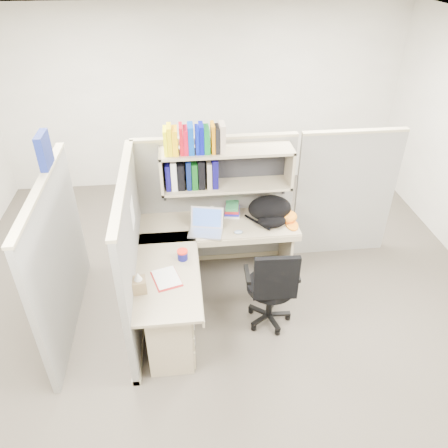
{
  "coord_description": "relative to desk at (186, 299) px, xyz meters",
  "views": [
    {
      "loc": [
        -0.38,
        -3.44,
        3.42
      ],
      "look_at": [
        0.02,
        0.25,
        0.94
      ],
      "focal_mm": 35.0,
      "sensor_mm": 36.0,
      "label": 1
    }
  ],
  "objects": [
    {
      "name": "tissue_box",
      "position": [
        -0.41,
        -0.15,
        0.39
      ],
      "size": [
        0.15,
        0.15,
        0.21
      ],
      "primitive_type": null,
      "rotation": [
        0.0,
        0.0,
        0.12
      ],
      "color": "#917852",
      "rests_on": "desk"
    },
    {
      "name": "desk",
      "position": [
        0.0,
        0.0,
        0.0
      ],
      "size": [
        1.74,
        1.75,
        0.73
      ],
      "color": "#9A906D",
      "rests_on": "ground"
    },
    {
      "name": "cubicle",
      "position": [
        0.04,
        0.74,
        0.47
      ],
      "size": [
        3.79,
        1.84,
        1.95
      ],
      "color": "slate",
      "rests_on": "ground"
    },
    {
      "name": "loose_paper",
      "position": [
        -0.17,
        0.0,
        0.29
      ],
      "size": [
        0.29,
        0.34,
        0.0
      ],
      "primitive_type": null,
      "rotation": [
        0.0,
        0.0,
        0.29
      ],
      "color": "silver",
      "rests_on": "desk"
    },
    {
      "name": "snack_canister",
      "position": [
        -0.01,
        0.27,
        0.35
      ],
      "size": [
        0.11,
        0.11,
        0.1
      ],
      "color": "#0F0F5A",
      "rests_on": "desk"
    },
    {
      "name": "orange_cap",
      "position": [
        1.18,
        0.83,
        0.35
      ],
      "size": [
        0.27,
        0.29,
        0.12
      ],
      "primitive_type": null,
      "rotation": [
        0.0,
        0.0,
        0.25
      ],
      "color": "orange",
      "rests_on": "desk"
    },
    {
      "name": "ground",
      "position": [
        0.41,
        0.29,
        -0.44
      ],
      "size": [
        6.0,
        6.0,
        0.0
      ],
      "primitive_type": "plane",
      "color": "#38332B",
      "rests_on": "ground"
    },
    {
      "name": "laptop",
      "position": [
        0.25,
        0.69,
        0.42
      ],
      "size": [
        0.42,
        0.42,
        0.25
      ],
      "primitive_type": null,
      "rotation": [
        0.0,
        0.0,
        -0.23
      ],
      "color": "silver",
      "rests_on": "desk"
    },
    {
      "name": "mouse",
      "position": [
        0.6,
        0.65,
        0.31
      ],
      "size": [
        0.11,
        0.09,
        0.03
      ],
      "primitive_type": "ellipsoid",
      "rotation": [
        0.0,
        0.0,
        0.36
      ],
      "color": "#8198B7",
      "rests_on": "desk"
    },
    {
      "name": "backpack",
      "position": [
        0.98,
        0.83,
        0.43
      ],
      "size": [
        0.57,
        0.5,
        0.28
      ],
      "primitive_type": null,
      "rotation": [
        0.0,
        0.0,
        0.32
      ],
      "color": "black",
      "rests_on": "desk"
    },
    {
      "name": "book_stack",
      "position": [
        0.58,
        1.06,
        0.35
      ],
      "size": [
        0.21,
        0.26,
        0.12
      ],
      "primitive_type": null,
      "rotation": [
        0.0,
        0.0,
        -0.16
      ],
      "color": "gray",
      "rests_on": "desk"
    },
    {
      "name": "room_shell",
      "position": [
        0.41,
        0.29,
        1.18
      ],
      "size": [
        6.0,
        6.0,
        6.0
      ],
      "color": "#B5AFA3",
      "rests_on": "ground"
    },
    {
      "name": "paper_cup",
      "position": [
        0.35,
        1.03,
        0.34
      ],
      "size": [
        0.09,
        0.09,
        0.11
      ],
      "primitive_type": "cylinder",
      "rotation": [
        0.0,
        0.0,
        -0.31
      ],
      "color": "white",
      "rests_on": "desk"
    },
    {
      "name": "task_chair",
      "position": [
        0.85,
        0.0,
        -0.08
      ],
      "size": [
        0.53,
        0.5,
        1.02
      ],
      "color": "black",
      "rests_on": "ground"
    }
  ]
}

